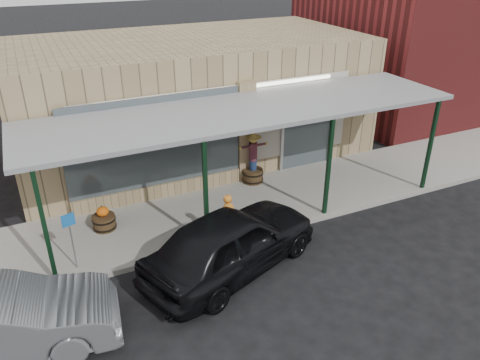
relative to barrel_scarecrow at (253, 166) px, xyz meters
name	(u,v)px	position (x,y,z in m)	size (l,w,h in m)	color
ground	(311,277)	(-0.81, -4.78, -0.72)	(120.00, 120.00, 0.00)	black
sidewalk	(246,205)	(-0.81, -1.18, -0.64)	(40.00, 3.20, 0.15)	gray
storefront	(191,99)	(-0.81, 3.38, 1.37)	(12.00, 6.25, 4.20)	#9F8861
awning	(247,112)	(-0.81, -1.22, 2.29)	(12.00, 3.00, 3.04)	gray
block_buildings_near	(230,41)	(1.20, 4.42, 3.05)	(61.00, 8.00, 8.00)	maroon
barrel_scarecrow	(253,166)	(0.00, 0.00, 0.00)	(1.00, 0.82, 1.68)	#46331C
barrel_pumpkin	(104,220)	(-4.88, -0.82, -0.31)	(0.64, 0.64, 0.72)	#46331C
handicap_sign	(71,234)	(-5.81, -2.27, 0.39)	(0.30, 0.10, 1.49)	gray
parked_sedan	(232,241)	(-2.39, -3.69, 0.08)	(5.02, 3.42, 1.59)	black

